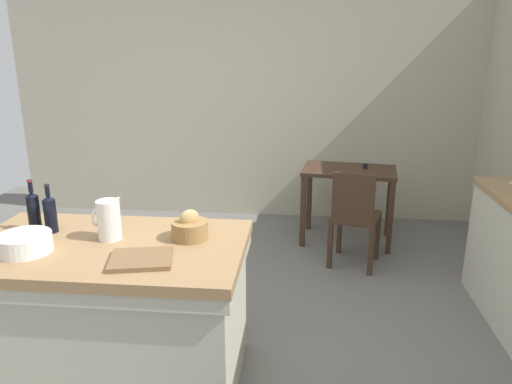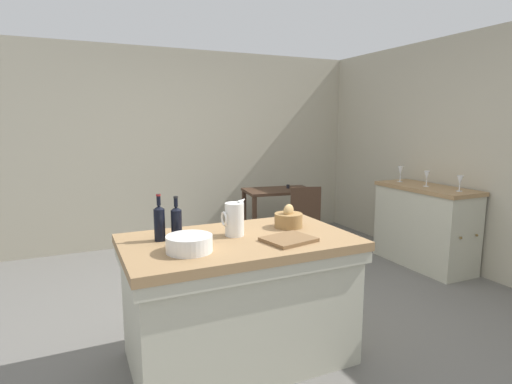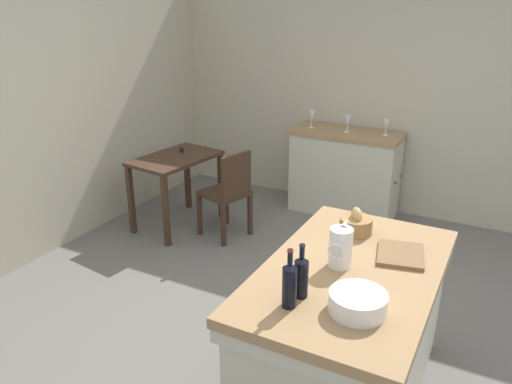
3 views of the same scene
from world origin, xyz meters
TOP-DOWN VIEW (x-y plane):
  - ground_plane at (0.00, 0.00)m, footprint 6.76×6.76m
  - wall_back at (0.00, 2.60)m, footprint 5.32×0.12m
  - island_table at (-0.42, -0.52)m, footprint 1.53×0.92m
  - writing_desk at (1.11, 1.82)m, footprint 0.97×0.67m
  - wooden_chair at (1.12, 1.21)m, footprint 0.50×0.50m
  - pitcher at (-0.42, -0.45)m, footprint 0.17×0.13m
  - wash_bowl at (-0.80, -0.67)m, footprint 0.28×0.28m
  - bread_basket at (0.03, -0.40)m, footprint 0.21×0.21m
  - cutting_board at (-0.15, -0.73)m, footprint 0.36×0.32m
  - wine_bottle_dark at (-0.81, -0.38)m, footprint 0.07×0.07m
  - wine_bottle_amber at (-0.91, -0.36)m, footprint 0.07×0.07m

SIDE VIEW (x-z plane):
  - ground_plane at x=0.00m, z-range 0.00..0.00m
  - island_table at x=-0.42m, z-range 0.03..0.91m
  - wooden_chair at x=1.12m, z-range 0.04..0.93m
  - writing_desk at x=1.11m, z-range 0.23..1.04m
  - cutting_board at x=-0.15m, z-range 0.87..0.90m
  - wash_bowl at x=-0.80m, z-range 0.87..0.97m
  - bread_basket at x=0.03m, z-range 0.85..1.02m
  - pitcher at x=-0.42m, z-range 0.86..1.13m
  - wine_bottle_dark at x=-0.81m, z-range 0.85..1.14m
  - wine_bottle_amber at x=-0.91m, z-range 0.84..1.15m
  - wall_back at x=0.00m, z-range 0.00..2.60m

